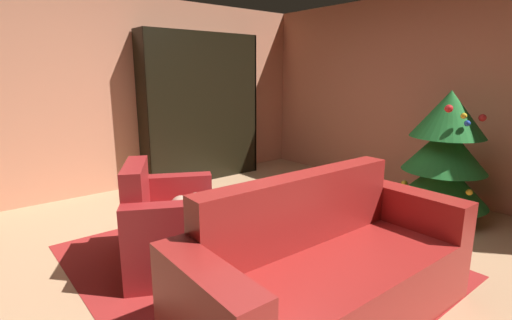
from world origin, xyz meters
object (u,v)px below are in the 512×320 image
Objects in this scene: book_stack_on_table at (251,205)px; coffee_table at (251,217)px; armchair_red at (170,228)px; couch_red at (328,276)px; bookshelf_unit at (209,108)px; bottle_on_table at (273,201)px; decorated_tree at (445,154)px.

coffee_table is at bearing -38.89° from book_stack_on_table.
couch_red reaches higher than armchair_red.
bookshelf_unit reaches higher than book_stack_on_table.
book_stack_on_table is at bearing 169.82° from couch_red.
coffee_table is 2.86× the size of bottle_on_table.
decorated_tree is at bearing 75.97° from coffee_table.
bottle_on_table is (2.57, -1.01, -0.54)m from bookshelf_unit.
bookshelf_unit is at bearing 158.51° from bottle_on_table.
decorated_tree is (0.44, 2.05, 0.20)m from bottle_on_table.
book_stack_on_table is 0.20m from bottle_on_table.
coffee_table is (0.36, 0.57, 0.07)m from armchair_red.
armchair_red is 1.39m from couch_red.
bookshelf_unit is at bearing -160.96° from decorated_tree.
couch_red is 2.43m from decorated_tree.
decorated_tree reaches higher than book_stack_on_table.
bookshelf_unit is 2.82m from armchair_red.
bottle_on_table is 2.11m from decorated_tree.
coffee_table is at bearing -104.03° from decorated_tree.
couch_red is at bearing -10.18° from book_stack_on_table.
decorated_tree is at bearing 19.04° from bookshelf_unit.
book_stack_on_table is at bearing 61.57° from armchair_red.
bottle_on_table is at bearing 40.04° from book_stack_on_table.
bottle_on_table reaches higher than coffee_table.
armchair_red is at bearing -162.65° from couch_red.
couch_red is 2.94× the size of coffee_table.
book_stack_on_table is 2.27m from decorated_tree.
bookshelf_unit is 2.80m from coffee_table.
book_stack_on_table is at bearing -105.04° from decorated_tree.
bookshelf_unit is 3.20m from decorated_tree.
couch_red is 8.66× the size of book_stack_on_table.
bottle_on_table is (0.11, 0.15, 0.13)m from coffee_table.
armchair_red is 1.71× the size of coffee_table.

